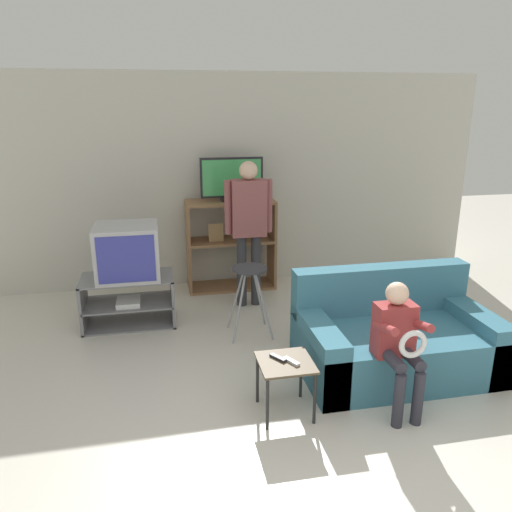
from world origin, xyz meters
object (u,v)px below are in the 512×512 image
(television_main, at_px, (127,252))
(remote_control_black, at_px, (278,358))
(remote_control_white, at_px, (292,361))
(person_seated_child, at_px, (398,338))
(snack_table, at_px, (285,369))
(couch, at_px, (393,339))
(person_standing_adult, at_px, (249,220))
(media_shelf, at_px, (231,244))
(folding_stool, at_px, (250,281))
(television_flat, at_px, (232,180))
(tv_stand, at_px, (129,301))

(television_main, distance_m, remote_control_black, 2.17)
(remote_control_white, height_order, person_seated_child, person_seated_child)
(television_main, relative_size, snack_table, 1.47)
(couch, xyz_separation_m, person_standing_adult, (-0.96, 1.68, 0.72))
(remote_control_black, bearing_deg, media_shelf, 55.77)
(television_main, xyz_separation_m, folding_stool, (1.17, -0.50, -0.23))
(person_standing_adult, bearing_deg, media_shelf, 100.81)
(remote_control_white, relative_size, person_seated_child, 0.14)
(television_flat, height_order, person_seated_child, television_flat)
(couch, height_order, person_seated_child, person_seated_child)
(folding_stool, bearing_deg, tv_stand, 157.52)
(tv_stand, xyz_separation_m, person_standing_adult, (1.33, 0.26, 0.75))
(media_shelf, bearing_deg, folding_stool, -90.82)
(media_shelf, bearing_deg, person_standing_adult, -79.19)
(television_main, bearing_deg, snack_table, -57.71)
(folding_stool, distance_m, couch, 1.46)
(person_seated_child, bearing_deg, couch, 64.78)
(television_main, bearing_deg, tv_stand, -178.29)
(snack_table, relative_size, person_seated_child, 0.43)
(media_shelf, xyz_separation_m, remote_control_white, (0.03, -2.75, -0.13))
(media_shelf, xyz_separation_m, snack_table, (-0.01, -2.72, -0.20))
(folding_stool, height_order, person_standing_adult, person_standing_adult)
(television_main, relative_size, person_standing_adult, 0.38)
(couch, bearing_deg, remote_control_white, -156.05)
(remote_control_white, xyz_separation_m, person_seated_child, (0.79, -0.08, 0.15))
(folding_stool, distance_m, remote_control_black, 1.33)
(television_flat, relative_size, couch, 0.46)
(person_standing_adult, height_order, person_seated_child, person_standing_adult)
(remote_control_black, xyz_separation_m, person_seated_child, (0.88, -0.15, 0.15))
(television_flat, relative_size, remote_control_black, 5.23)
(media_shelf, height_order, remote_control_black, media_shelf)
(remote_control_white, bearing_deg, remote_control_black, 112.31)
(tv_stand, distance_m, remote_control_white, 2.27)
(remote_control_white, bearing_deg, person_seated_child, -33.48)
(television_main, distance_m, folding_stool, 1.29)
(folding_stool, height_order, couch, couch)
(remote_control_black, distance_m, remote_control_white, 0.11)
(television_flat, relative_size, snack_table, 1.75)
(person_seated_child, bearing_deg, remote_control_white, 174.23)
(tv_stand, distance_m, couch, 2.70)
(media_shelf, bearing_deg, couch, -64.73)
(couch, bearing_deg, remote_control_black, -160.78)
(tv_stand, xyz_separation_m, snack_table, (1.21, -1.87, 0.11))
(television_main, bearing_deg, television_flat, 35.23)
(tv_stand, xyz_separation_m, media_shelf, (1.22, 0.86, 0.31))
(remote_control_black, bearing_deg, person_seated_child, -42.76)
(television_flat, height_order, couch, television_flat)
(remote_control_black, bearing_deg, snack_table, -78.99)
(remote_control_white, bearing_deg, tv_stand, 95.66)
(media_shelf, height_order, folding_stool, media_shelf)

